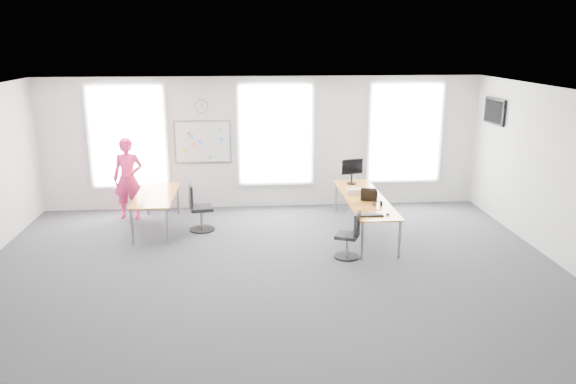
{
  "coord_description": "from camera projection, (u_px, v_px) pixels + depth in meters",
  "views": [
    {
      "loc": [
        -0.44,
        -8.64,
        3.82
      ],
      "look_at": [
        0.36,
        1.2,
        1.1
      ],
      "focal_mm": 35.0,
      "sensor_mm": 36.0,
      "label": 1
    }
  ],
  "objects": [
    {
      "name": "mouse",
      "position": [
        388.0,
        214.0,
        10.13
      ],
      "size": [
        0.09,
        0.12,
        0.04
      ],
      "primitive_type": "ellipsoid",
      "rotation": [
        0.0,
        0.0,
        -0.15
      ],
      "color": "black",
      "rests_on": "desk_right"
    },
    {
      "name": "window_mid",
      "position": [
        276.0,
        134.0,
        12.73
      ],
      "size": [
        1.6,
        0.06,
        2.2
      ],
      "primitive_type": "cube",
      "color": "silver",
      "rests_on": "wall_back"
    },
    {
      "name": "wall_right",
      "position": [
        571.0,
        182.0,
        9.34
      ],
      "size": [
        0.0,
        10.0,
        10.0
      ],
      "primitive_type": "plane",
      "rotation": [
        1.57,
        0.0,
        -1.57
      ],
      "color": "silver",
      "rests_on": "ground"
    },
    {
      "name": "lens_cap",
      "position": [
        378.0,
        209.0,
        10.45
      ],
      "size": [
        0.07,
        0.07,
        0.01
      ],
      "primitive_type": "cylinder",
      "rotation": [
        0.0,
        0.0,
        0.17
      ],
      "color": "black",
      "rests_on": "desk_right"
    },
    {
      "name": "window_left",
      "position": [
        128.0,
        136.0,
        12.48
      ],
      "size": [
        1.6,
        0.06,
        2.2
      ],
      "primitive_type": "cube",
      "color": "silver",
      "rests_on": "wall_back"
    },
    {
      "name": "monitor",
      "position": [
        352.0,
        169.0,
        12.22
      ],
      "size": [
        0.49,
        0.2,
        0.55
      ],
      "rotation": [
        0.0,
        0.0,
        0.25
      ],
      "color": "black",
      "rests_on": "desk_right"
    },
    {
      "name": "ceiling",
      "position": [
        271.0,
        93.0,
        8.55
      ],
      "size": [
        10.0,
        10.0,
        0.0
      ],
      "primitive_type": "plane",
      "rotation": [
        3.14,
        0.0,
        0.0
      ],
      "color": "silver",
      "rests_on": "ground"
    },
    {
      "name": "keyboard",
      "position": [
        372.0,
        215.0,
        10.09
      ],
      "size": [
        0.44,
        0.2,
        0.02
      ],
      "primitive_type": "cube",
      "rotation": [
        0.0,
        0.0,
        -0.12
      ],
      "color": "black",
      "rests_on": "desk_right"
    },
    {
      "name": "window_right",
      "position": [
        405.0,
        133.0,
        12.97
      ],
      "size": [
        1.6,
        0.06,
        2.2
      ],
      "primitive_type": "cube",
      "color": "silver",
      "rests_on": "wall_back"
    },
    {
      "name": "tv",
      "position": [
        495.0,
        111.0,
        12.0
      ],
      "size": [
        0.06,
        0.9,
        0.55
      ],
      "primitive_type": "cube",
      "color": "black",
      "rests_on": "wall_right"
    },
    {
      "name": "desk_left",
      "position": [
        156.0,
        197.0,
        11.5
      ],
      "size": [
        0.79,
        1.98,
        0.72
      ],
      "color": "orange",
      "rests_on": "ground"
    },
    {
      "name": "desk_right",
      "position": [
        365.0,
        200.0,
        11.25
      ],
      "size": [
        0.79,
        2.98,
        0.72
      ],
      "color": "orange",
      "rests_on": "ground"
    },
    {
      "name": "whiteboard",
      "position": [
        203.0,
        142.0,
        12.64
      ],
      "size": [
        1.2,
        0.03,
        0.9
      ],
      "primitive_type": "cube",
      "color": "white",
      "rests_on": "wall_back"
    },
    {
      "name": "wall_front",
      "position": [
        295.0,
        302.0,
        5.1
      ],
      "size": [
        10.0,
        0.0,
        10.0
      ],
      "primitive_type": "plane",
      "rotation": [
        -1.57,
        0.0,
        0.0
      ],
      "color": "silver",
      "rests_on": "ground"
    },
    {
      "name": "wall_clock",
      "position": [
        201.0,
        106.0,
        12.43
      ],
      "size": [
        0.3,
        0.04,
        0.3
      ],
      "primitive_type": "cylinder",
      "rotation": [
        1.57,
        0.0,
        0.0
      ],
      "color": "gray",
      "rests_on": "wall_back"
    },
    {
      "name": "chair_right",
      "position": [
        350.0,
        238.0,
        9.99
      ],
      "size": [
        0.51,
        0.5,
        0.85
      ],
      "rotation": [
        0.0,
        0.0,
        -1.98
      ],
      "color": "black",
      "rests_on": "ground"
    },
    {
      "name": "chair_left",
      "position": [
        198.0,
        210.0,
        11.41
      ],
      "size": [
        0.53,
        0.52,
        0.98
      ],
      "rotation": [
        0.0,
        0.0,
        1.77
      ],
      "color": "black",
      "rests_on": "ground"
    },
    {
      "name": "headphones",
      "position": [
        377.0,
        204.0,
        10.67
      ],
      "size": [
        0.17,
        0.09,
        0.1
      ],
      "rotation": [
        0.0,
        0.0,
        -0.04
      ],
      "color": "black",
      "rests_on": "desk_right"
    },
    {
      "name": "floor",
      "position": [
        272.0,
        275.0,
        9.35
      ],
      "size": [
        10.0,
        10.0,
        0.0
      ],
      "primitive_type": "plane",
      "color": "#232428",
      "rests_on": "ground"
    },
    {
      "name": "person",
      "position": [
        128.0,
        179.0,
        12.09
      ],
      "size": [
        0.68,
        0.48,
        1.77
      ],
      "primitive_type": "imported",
      "rotation": [
        0.0,
        0.0,
        -0.08
      ],
      "color": "#E92762",
      "rests_on": "ground"
    },
    {
      "name": "paper_stack",
      "position": [
        354.0,
        191.0,
        11.5
      ],
      "size": [
        0.33,
        0.25,
        0.11
      ],
      "primitive_type": "cube",
      "rotation": [
        0.0,
        0.0,
        -0.05
      ],
      "color": "beige",
      "rests_on": "desk_right"
    },
    {
      "name": "laptop_sleeve",
      "position": [
        369.0,
        195.0,
        10.96
      ],
      "size": [
        0.32,
        0.24,
        0.25
      ],
      "rotation": [
        0.0,
        0.0,
        -0.26
      ],
      "color": "black",
      "rests_on": "desk_right"
    },
    {
      "name": "wall_back",
      "position": [
        262.0,
        143.0,
        12.79
      ],
      "size": [
        10.0,
        0.0,
        10.0
      ],
      "primitive_type": "plane",
      "rotation": [
        1.57,
        0.0,
        0.0
      ],
      "color": "silver",
      "rests_on": "ground"
    }
  ]
}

